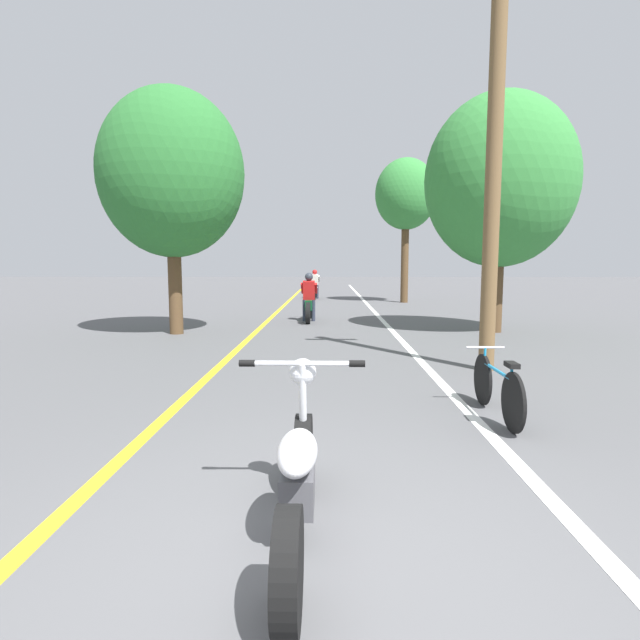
{
  "coord_description": "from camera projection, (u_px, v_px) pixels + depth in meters",
  "views": [
    {
      "loc": [
        0.09,
        -2.57,
        1.68
      ],
      "look_at": [
        -0.03,
        4.28,
        0.9
      ],
      "focal_mm": 28.0,
      "sensor_mm": 36.0,
      "label": 1
    }
  ],
  "objects": [
    {
      "name": "motorcycle_rider_lead",
      "position": [
        309.0,
        303.0,
        14.57
      ],
      "size": [
        0.5,
        2.03,
        1.41
      ],
      "color": "black",
      "rests_on": "ground"
    },
    {
      "name": "utility_pole",
      "position": [
        494.0,
        156.0,
        7.52
      ],
      "size": [
        1.1,
        0.24,
        6.41
      ],
      "color": "brown",
      "rests_on": "ground"
    },
    {
      "name": "motorcycle_rider_far",
      "position": [
        315.0,
        287.0,
        23.92
      ],
      "size": [
        0.5,
        2.2,
        1.38
      ],
      "color": "black",
      "rests_on": "ground"
    },
    {
      "name": "roadside_tree_right_near",
      "position": [
        500.0,
        181.0,
        11.85
      ],
      "size": [
        3.57,
        3.21,
        5.69
      ],
      "color": "#513A23",
      "rests_on": "ground"
    },
    {
      "name": "motorcycle_foreground",
      "position": [
        298.0,
        475.0,
        3.04
      ],
      "size": [
        0.87,
        2.0,
        1.02
      ],
      "color": "black",
      "rests_on": "ground"
    },
    {
      "name": "lane_stripe_edge",
      "position": [
        382.0,
        320.0,
        14.92
      ],
      "size": [
        0.14,
        48.0,
        0.01
      ],
      "primitive_type": "cube",
      "color": "white",
      "rests_on": "ground"
    },
    {
      "name": "lane_stripe_center",
      "position": [
        269.0,
        319.0,
        14.98
      ],
      "size": [
        0.14,
        48.0,
        0.01
      ],
      "primitive_type": "cube",
      "color": "yellow",
      "rests_on": "ground"
    },
    {
      "name": "roadside_tree_right_far",
      "position": [
        406.0,
        195.0,
        21.02
      ],
      "size": [
        2.6,
        2.34,
        6.08
      ],
      "color": "#513A23",
      "rests_on": "ground"
    },
    {
      "name": "bicycle_parked",
      "position": [
        497.0,
        388.0,
        5.44
      ],
      "size": [
        0.44,
        1.6,
        0.71
      ],
      "color": "black",
      "rests_on": "ground"
    },
    {
      "name": "ground_plane",
      "position": [
        311.0,
        570.0,
        2.75
      ],
      "size": [
        120.0,
        120.0,
        0.0
      ],
      "primitive_type": "plane",
      "color": "#515154"
    },
    {
      "name": "roadside_tree_left",
      "position": [
        172.0,
        174.0,
        11.54
      ],
      "size": [
        3.36,
        3.03,
        5.69
      ],
      "color": "#513A23",
      "rests_on": "ground"
    }
  ]
}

